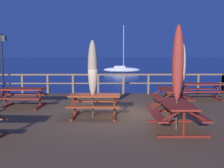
{
  "coord_description": "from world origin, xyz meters",
  "views": [
    {
      "loc": [
        -0.17,
        -9.51,
        3.0
      ],
      "look_at": [
        0.0,
        0.77,
        1.87
      ],
      "focal_mm": 42.99,
      "sensor_mm": 36.0,
      "label": 1
    }
  ],
  "objects_px": {
    "patio_umbrella_tall_mid_left": "(178,64)",
    "picnic_table_mid_left": "(23,93)",
    "picnic_table_front_left": "(176,110)",
    "sailboat_distant": "(122,70)",
    "patio_umbrella_tall_front": "(182,64)",
    "picnic_table_mid_right": "(202,88)",
    "lamp_post_hooked": "(3,55)",
    "picnic_table_mid_centre": "(171,94)",
    "patio_umbrella_short_mid": "(93,68)",
    "picnic_table_back_right": "(95,101)"
  },
  "relations": [
    {
      "from": "patio_umbrella_tall_front",
      "to": "lamp_post_hooked",
      "type": "bearing_deg",
      "value": 168.97
    },
    {
      "from": "patio_umbrella_short_mid",
      "to": "sailboat_distant",
      "type": "height_order",
      "value": "sailboat_distant"
    },
    {
      "from": "picnic_table_front_left",
      "to": "picnic_table_mid_centre",
      "type": "relative_size",
      "value": 1.08
    },
    {
      "from": "sailboat_distant",
      "to": "patio_umbrella_tall_mid_left",
      "type": "bearing_deg",
      "value": -90.55
    },
    {
      "from": "picnic_table_front_left",
      "to": "picnic_table_mid_right",
      "type": "bearing_deg",
      "value": 63.65
    },
    {
      "from": "picnic_table_mid_right",
      "to": "sailboat_distant",
      "type": "xyz_separation_m",
      "value": [
        -2.17,
        31.7,
        -0.91
      ]
    },
    {
      "from": "picnic_table_mid_centre",
      "to": "sailboat_distant",
      "type": "height_order",
      "value": "sailboat_distant"
    },
    {
      "from": "picnic_table_mid_centre",
      "to": "patio_umbrella_short_mid",
      "type": "relative_size",
      "value": 0.69
    },
    {
      "from": "picnic_table_mid_right",
      "to": "lamp_post_hooked",
      "type": "height_order",
      "value": "lamp_post_hooked"
    },
    {
      "from": "patio_umbrella_tall_mid_left",
      "to": "patio_umbrella_short_mid",
      "type": "xyz_separation_m",
      "value": [
        -2.47,
        1.58,
        -0.22
      ]
    },
    {
      "from": "picnic_table_front_left",
      "to": "sailboat_distant",
      "type": "relative_size",
      "value": 0.25
    },
    {
      "from": "patio_umbrella_tall_mid_left",
      "to": "picnic_table_mid_left",
      "type": "bearing_deg",
      "value": 148.02
    },
    {
      "from": "picnic_table_mid_left",
      "to": "patio_umbrella_tall_mid_left",
      "type": "relative_size",
      "value": 0.62
    },
    {
      "from": "picnic_table_mid_right",
      "to": "picnic_table_back_right",
      "type": "relative_size",
      "value": 1.05
    },
    {
      "from": "picnic_table_mid_left",
      "to": "patio_umbrella_tall_front",
      "type": "height_order",
      "value": "patio_umbrella_tall_front"
    },
    {
      "from": "patio_umbrella_tall_mid_left",
      "to": "sailboat_distant",
      "type": "height_order",
      "value": "sailboat_distant"
    },
    {
      "from": "patio_umbrella_tall_mid_left",
      "to": "lamp_post_hooked",
      "type": "distance_m",
      "value": 9.63
    },
    {
      "from": "patio_umbrella_short_mid",
      "to": "patio_umbrella_tall_mid_left",
      "type": "bearing_deg",
      "value": -32.57
    },
    {
      "from": "picnic_table_front_left",
      "to": "sailboat_distant",
      "type": "height_order",
      "value": "sailboat_distant"
    },
    {
      "from": "patio_umbrella_tall_mid_left",
      "to": "patio_umbrella_short_mid",
      "type": "relative_size",
      "value": 1.13
    },
    {
      "from": "picnic_table_back_right",
      "to": "lamp_post_hooked",
      "type": "xyz_separation_m",
      "value": [
        -4.87,
        4.65,
        1.56
      ]
    },
    {
      "from": "patio_umbrella_tall_mid_left",
      "to": "picnic_table_mid_centre",
      "type": "bearing_deg",
      "value": 79.81
    },
    {
      "from": "picnic_table_mid_centre",
      "to": "patio_umbrella_tall_front",
      "type": "xyz_separation_m",
      "value": [
        0.86,
        1.5,
        1.14
      ]
    },
    {
      "from": "lamp_post_hooked",
      "to": "picnic_table_mid_left",
      "type": "bearing_deg",
      "value": -57.42
    },
    {
      "from": "picnic_table_mid_centre",
      "to": "patio_umbrella_tall_front",
      "type": "bearing_deg",
      "value": 60.22
    },
    {
      "from": "patio_umbrella_tall_front",
      "to": "picnic_table_back_right",
      "type": "bearing_deg",
      "value": -142.38
    },
    {
      "from": "picnic_table_mid_right",
      "to": "picnic_table_mid_left",
      "type": "xyz_separation_m",
      "value": [
        -7.96,
        -1.74,
        -0.0
      ]
    },
    {
      "from": "picnic_table_mid_left",
      "to": "lamp_post_hooked",
      "type": "relative_size",
      "value": 0.58
    },
    {
      "from": "patio_umbrella_tall_mid_left",
      "to": "patio_umbrella_tall_front",
      "type": "relative_size",
      "value": 1.11
    },
    {
      "from": "picnic_table_mid_left",
      "to": "patio_umbrella_tall_mid_left",
      "type": "xyz_separation_m",
      "value": [
        5.43,
        -3.39,
        1.33
      ]
    },
    {
      "from": "picnic_table_mid_centre",
      "to": "picnic_table_mid_left",
      "type": "relative_size",
      "value": 0.99
    },
    {
      "from": "patio_umbrella_short_mid",
      "to": "lamp_post_hooked",
      "type": "distance_m",
      "value": 6.75
    },
    {
      "from": "picnic_table_mid_centre",
      "to": "sailboat_distant",
      "type": "distance_m",
      "value": 33.74
    },
    {
      "from": "patio_umbrella_tall_mid_left",
      "to": "patio_umbrella_short_mid",
      "type": "height_order",
      "value": "patio_umbrella_tall_mid_left"
    },
    {
      "from": "patio_umbrella_tall_mid_left",
      "to": "sailboat_distant",
      "type": "relative_size",
      "value": 0.38
    },
    {
      "from": "picnic_table_back_right",
      "to": "patio_umbrella_short_mid",
      "type": "height_order",
      "value": "patio_umbrella_short_mid"
    },
    {
      "from": "picnic_table_mid_right",
      "to": "picnic_table_front_left",
      "type": "bearing_deg",
      "value": -116.35
    },
    {
      "from": "picnic_table_mid_right",
      "to": "picnic_table_back_right",
      "type": "xyz_separation_m",
      "value": [
        -4.94,
        -3.49,
        -0.0
      ]
    },
    {
      "from": "picnic_table_mid_left",
      "to": "patio_umbrella_tall_front",
      "type": "relative_size",
      "value": 0.69
    },
    {
      "from": "picnic_table_front_left",
      "to": "picnic_table_mid_left",
      "type": "height_order",
      "value": "same"
    },
    {
      "from": "picnic_table_front_left",
      "to": "patio_umbrella_tall_front",
      "type": "height_order",
      "value": "patio_umbrella_tall_front"
    },
    {
      "from": "lamp_post_hooked",
      "to": "sailboat_distant",
      "type": "height_order",
      "value": "sailboat_distant"
    },
    {
      "from": "patio_umbrella_tall_mid_left",
      "to": "sailboat_distant",
      "type": "xyz_separation_m",
      "value": [
        0.36,
        36.83,
        -2.24
      ]
    },
    {
      "from": "picnic_table_back_right",
      "to": "lamp_post_hooked",
      "type": "distance_m",
      "value": 6.91
    },
    {
      "from": "patio_umbrella_tall_front",
      "to": "patio_umbrella_tall_mid_left",
      "type": "bearing_deg",
      "value": -107.11
    },
    {
      "from": "picnic_table_mid_centre",
      "to": "picnic_table_back_right",
      "type": "bearing_deg",
      "value": -153.95
    },
    {
      "from": "picnic_table_mid_centre",
      "to": "patio_umbrella_short_mid",
      "type": "distance_m",
      "value": 3.57
    },
    {
      "from": "picnic_table_back_right",
      "to": "patio_umbrella_tall_front",
      "type": "relative_size",
      "value": 0.68
    },
    {
      "from": "picnic_table_back_right",
      "to": "patio_umbrella_short_mid",
      "type": "bearing_deg",
      "value": -131.59
    },
    {
      "from": "picnic_table_mid_centre",
      "to": "lamp_post_hooked",
      "type": "height_order",
      "value": "lamp_post_hooked"
    }
  ]
}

